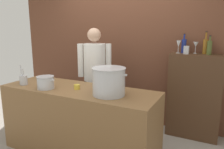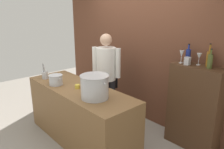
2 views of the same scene
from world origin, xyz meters
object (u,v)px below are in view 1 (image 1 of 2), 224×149
(stockpot_small, at_px, (46,82))
(wine_bottle_olive, at_px, (209,47))
(butter_jar, at_px, (77,87))
(wine_bottle_amber, at_px, (205,46))
(wine_glass_wide, at_px, (196,45))
(spice_tin_silver, at_px, (186,50))
(stockpot_large, at_px, (109,81))
(utensil_crock, at_px, (23,80))
(wine_bottle_cobalt, at_px, (184,46))
(chef, at_px, (95,72))
(wine_glass_short, at_px, (178,44))

(stockpot_small, xyz_separation_m, wine_bottle_olive, (1.81, 1.36, 0.41))
(stockpot_small, xyz_separation_m, butter_jar, (0.38, 0.16, -0.05))
(stockpot_small, height_order, wine_bottle_amber, wine_bottle_amber)
(wine_glass_wide, xyz_separation_m, spice_tin_silver, (-0.11, -0.12, -0.07))
(stockpot_large, xyz_separation_m, wine_bottle_olive, (0.96, 1.23, 0.33))
(utensil_crock, relative_size, wine_bottle_cobalt, 0.94)
(chef, distance_m, wine_bottle_cobalt, 1.43)
(butter_jar, relative_size, wine_bottle_cobalt, 0.26)
(wine_bottle_olive, relative_size, spice_tin_silver, 2.32)
(stockpot_large, distance_m, utensil_crock, 1.26)
(stockpot_large, height_order, wine_glass_wide, wine_glass_wide)
(stockpot_large, xyz_separation_m, wine_bottle_amber, (0.90, 1.31, 0.34))
(stockpot_large, distance_m, stockpot_small, 0.86)
(butter_jar, distance_m, spice_tin_silver, 1.66)
(chef, bearing_deg, butter_jar, 77.17)
(wine_bottle_amber, bearing_deg, utensil_crock, -146.39)
(wine_glass_short, bearing_deg, stockpot_large, -113.80)
(stockpot_small, relative_size, butter_jar, 3.80)
(utensil_crock, bearing_deg, stockpot_small, -1.54)
(stockpot_large, relative_size, spice_tin_silver, 3.84)
(chef, xyz_separation_m, butter_jar, (0.19, -0.74, -0.03))
(utensil_crock, height_order, wine_glass_short, wine_glass_short)
(butter_jar, bearing_deg, wine_bottle_olive, 39.91)
(wine_glass_wide, bearing_deg, wine_bottle_cobalt, -176.73)
(wine_glass_short, bearing_deg, wine_bottle_olive, 1.34)
(utensil_crock, bearing_deg, wine_bottle_cobalt, 37.09)
(butter_jar, height_order, wine_bottle_cobalt, wine_bottle_cobalt)
(wine_glass_short, bearing_deg, spice_tin_silver, -17.00)
(utensil_crock, bearing_deg, wine_bottle_olive, 31.23)
(chef, xyz_separation_m, wine_bottle_cobalt, (1.26, 0.52, 0.43))
(utensil_crock, bearing_deg, stockpot_large, 5.41)
(stockpot_large, height_order, stockpot_small, stockpot_large)
(wine_bottle_cobalt, xyz_separation_m, wine_bottle_olive, (0.36, -0.06, -0.01))
(wine_glass_wide, bearing_deg, stockpot_large, -120.73)
(stockpot_large, bearing_deg, spice_tin_silver, 60.73)
(chef, height_order, wine_bottle_amber, chef)
(utensil_crock, xyz_separation_m, wine_bottle_cobalt, (1.86, 1.40, 0.43))
(chef, distance_m, wine_glass_short, 1.35)
(chef, height_order, wine_bottle_olive, chef)
(stockpot_small, distance_m, butter_jar, 0.41)
(chef, relative_size, wine_glass_wide, 9.61)
(stockpot_large, height_order, wine_bottle_cobalt, wine_bottle_cobalt)
(butter_jar, bearing_deg, stockpot_small, -157.09)
(wine_bottle_cobalt, relative_size, wine_glass_short, 1.53)
(spice_tin_silver, bearing_deg, stockpot_large, -119.27)
(wine_bottle_cobalt, relative_size, spice_tin_silver, 2.48)
(chef, distance_m, wine_glass_wide, 1.59)
(wine_bottle_cobalt, bearing_deg, wine_glass_short, -133.58)
(butter_jar, distance_m, wine_glass_wide, 1.84)
(butter_jar, xyz_separation_m, wine_bottle_amber, (1.37, 1.29, 0.47))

